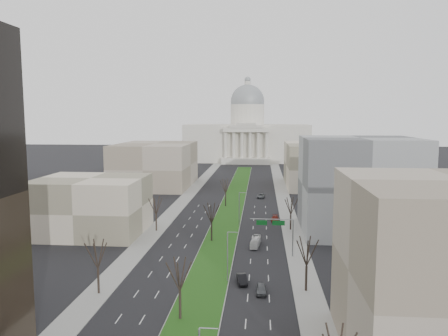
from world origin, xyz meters
The scene contains 24 objects.
ground centered at (0.00, 120.00, 0.00)m, with size 600.00×600.00×0.00m, color black.
median centered at (0.00, 118.99, 0.10)m, with size 8.00×222.03×0.20m.
sidewalk_left centered at (-17.50, 95.00, 0.07)m, with size 5.00×330.00×0.15m, color gray.
sidewalk_right centered at (17.50, 95.00, 0.07)m, with size 5.00×330.00×0.15m, color gray.
capitol centered at (0.00, 269.59, 16.31)m, with size 80.00×46.00×55.00m.
building_beige_left centered at (-33.00, 85.00, 7.00)m, with size 26.00×22.00×14.00m, color gray.
building_grey_right centered at (34.00, 92.00, 12.00)m, with size 28.00×26.00×24.00m, color slate.
building_far_left centered at (-35.00, 160.00, 9.00)m, with size 30.00×40.00×18.00m, color gray.
building_far_right centered at (35.00, 165.00, 9.00)m, with size 30.00×40.00×18.00m, color gray.
tree_left_mid centered at (-17.20, 48.00, 7.00)m, with size 5.40×5.40×9.72m.
tree_left_far centered at (-17.20, 88.00, 6.84)m, with size 5.28×5.28×9.50m.
tree_right_mid centered at (17.20, 52.00, 7.16)m, with size 5.52×5.52×9.94m.
tree_right_far centered at (17.20, 92.00, 6.53)m, with size 5.04×5.04×9.07m.
tree_median_a centered at (-2.00, 40.00, 7.00)m, with size 5.40×5.40×9.72m.
tree_median_b centered at (-2.00, 80.00, 7.00)m, with size 5.40×5.40×9.72m.
tree_median_c centered at (-2.00, 120.00, 7.00)m, with size 5.40×5.40×9.72m.
streetlamp_median_b centered at (3.76, 55.00, 4.81)m, with size 1.90×0.20×9.16m.
streetlamp_median_c centered at (3.76, 95.00, 4.81)m, with size 1.90×0.20×9.16m.
mast_arm_signs centered at (13.49, 70.03, 6.11)m, with size 9.12×0.24×8.09m.
car_grey_near centered at (9.70, 50.48, 0.73)m, with size 1.72×4.28×1.46m, color #4E5155.
car_black centered at (6.28, 54.69, 0.76)m, with size 1.62×4.64×1.53m, color black.
car_red centered at (13.50, 101.30, 0.73)m, with size 2.05×5.03×1.46m, color #64160D.
car_grey_far centered at (9.47, 136.33, 0.73)m, with size 2.44×5.29×1.47m, color #575B60.
box_van centered at (8.37, 77.01, 1.00)m, with size 1.68×7.16×2.00m, color silver.
Camera 1 is at (9.49, -19.41, 29.31)m, focal length 35.00 mm.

